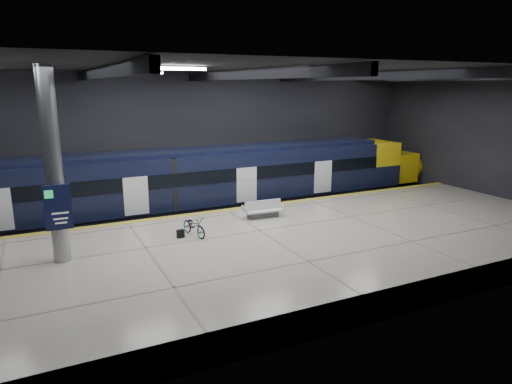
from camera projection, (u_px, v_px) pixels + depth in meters
ground at (250, 247)px, 21.12m from camera, size 30.00×30.00×0.00m
room_shell at (250, 123)px, 19.82m from camera, size 30.10×16.10×8.05m
platform at (276, 253)px, 18.81m from camera, size 30.00×11.00×1.10m
safety_strip at (227, 210)px, 23.28m from camera, size 30.00×0.40×0.01m
rails at (209, 216)px, 25.92m from camera, size 30.00×1.52×0.16m
train at (217, 181)px, 25.69m from camera, size 29.40×2.84×3.79m
bench at (263, 211)px, 21.95m from camera, size 1.95×0.90×0.84m
bicycle at (194, 226)px, 19.21m from camera, size 0.94×1.73×0.86m
pannier_bag at (181, 234)px, 19.01m from camera, size 0.32×0.22×0.35m
info_column at (54, 170)px, 15.80m from camera, size 0.90×0.78×6.90m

